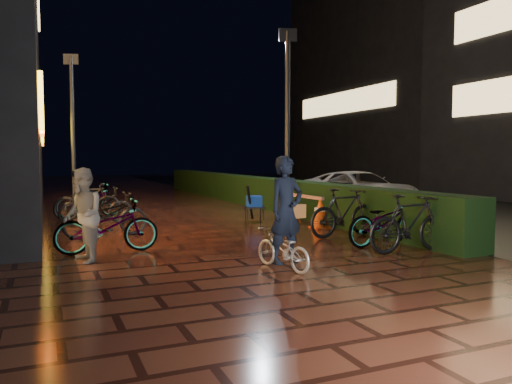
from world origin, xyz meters
name	(u,v)px	position (x,y,z in m)	size (l,w,h in m)	color
ground	(254,251)	(0.00, 0.00, 0.00)	(80.00, 80.00, 0.00)	#381911
asphalt_road	(439,206)	(9.00, 5.00, 0.00)	(11.00, 60.00, 0.01)	black
hedge	(252,191)	(3.30, 8.00, 0.50)	(0.70, 20.00, 1.00)	black
bystander_person	(82,215)	(-2.89, 0.14, 0.76)	(0.74, 0.58, 1.52)	#545456
van	(359,190)	(5.96, 5.35, 0.62)	(2.02, 4.39, 1.22)	#A7A7AC
far_buildings	(505,58)	(17.23, 9.61, 6.47)	(9.08, 31.00, 14.00)	black
lamp_post_hedge	(287,115)	(2.65, 3.94, 2.80)	(0.48, 0.22, 5.10)	black
lamp_post_sf	(73,125)	(-2.54, 8.99, 2.73)	(0.47, 0.23, 4.96)	black
cyclist	(284,228)	(-0.17, -1.58, 0.63)	(0.69, 1.25, 1.70)	silver
traffic_barrier	(305,210)	(2.53, 2.74, 0.37)	(0.55, 1.86, 0.75)	#EB4F0C
cart_assembly	(254,203)	(1.57, 3.73, 0.50)	(0.61, 0.53, 0.97)	black
parked_bikes_storefront	(96,209)	(-2.33, 3.99, 0.48)	(1.98, 6.28, 1.04)	black
parked_bikes_hedge	(378,219)	(2.46, -0.34, 0.50)	(1.97, 2.53, 1.04)	black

